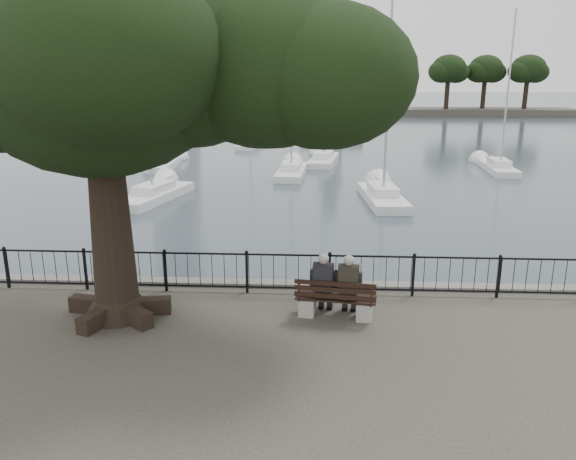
# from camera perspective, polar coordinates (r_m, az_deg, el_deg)

# --- Properties ---
(harbor) EXTENTS (260.00, 260.00, 1.20)m
(harbor) POSITION_cam_1_polar(r_m,az_deg,el_deg) (14.42, 0.11, -7.53)
(harbor) COLOR slate
(harbor) RESTS_ON ground
(railing) EXTENTS (22.06, 0.06, 1.00)m
(railing) POSITION_cam_1_polar(r_m,az_deg,el_deg) (13.57, -0.00, -4.24)
(railing) COLOR black
(railing) RESTS_ON ground
(bench) EXTENTS (1.80, 0.76, 0.92)m
(bench) POSITION_cam_1_polar(r_m,az_deg,el_deg) (12.39, 4.85, -7.47)
(bench) COLOR gray
(bench) RESTS_ON ground
(person_left) EXTENTS (0.47, 0.76, 1.46)m
(person_left) POSITION_cam_1_polar(r_m,az_deg,el_deg) (12.38, 3.67, -5.71)
(person_left) COLOR black
(person_left) RESTS_ON ground
(person_right) EXTENTS (0.47, 0.76, 1.46)m
(person_right) POSITION_cam_1_polar(r_m,az_deg,el_deg) (12.33, 6.17, -5.86)
(person_right) COLOR black
(person_right) RESTS_ON ground
(tree) EXTENTS (10.22, 7.13, 8.34)m
(tree) POSITION_cam_1_polar(r_m,az_deg,el_deg) (11.95, -15.04, 16.65)
(tree) COLOR black
(tree) RESTS_ON ground
(lighthouse) EXTENTS (10.74, 10.74, 32.62)m
(lighthouse) POSITION_cam_1_polar(r_m,az_deg,el_deg) (75.03, -12.19, 21.05)
(lighthouse) COLOR slate
(lighthouse) RESTS_ON ground
(lion_monument) EXTENTS (6.34, 6.34, 9.27)m
(lion_monument) POSITION_cam_1_polar(r_m,az_deg,el_deg) (60.32, 4.41, 11.85)
(lion_monument) COLOR slate
(lion_monument) RESTS_ON ground
(sailboat_a) EXTENTS (2.94, 6.22, 11.73)m
(sailboat_a) POSITION_cam_1_polar(r_m,az_deg,el_deg) (29.28, -13.43, 3.62)
(sailboat_a) COLOR white
(sailboat_a) RESTS_ON ground
(sailboat_b) EXTENTS (1.90, 5.82, 12.71)m
(sailboat_b) POSITION_cam_1_polar(r_m,az_deg,el_deg) (35.48, 0.36, 6.12)
(sailboat_b) COLOR white
(sailboat_b) RESTS_ON ground
(sailboat_c) EXTENTS (2.14, 6.09, 11.72)m
(sailboat_c) POSITION_cam_1_polar(r_m,az_deg,el_deg) (28.47, 9.58, 3.50)
(sailboat_c) COLOR white
(sailboat_c) RESTS_ON ground
(sailboat_d) EXTENTS (1.83, 5.51, 10.23)m
(sailboat_d) POSITION_cam_1_polar(r_m,az_deg,el_deg) (39.53, 20.62, 6.02)
(sailboat_d) COLOR white
(sailboat_d) RESTS_ON ground
(sailboat_e) EXTENTS (1.82, 5.47, 12.97)m
(sailboat_e) POSITION_cam_1_polar(r_m,az_deg,el_deg) (39.51, -12.59, 6.74)
(sailboat_e) COLOR white
(sailboat_e) RESTS_ON ground
(sailboat_f) EXTENTS (2.39, 6.14, 12.36)m
(sailboat_f) POSITION_cam_1_polar(r_m,az_deg,el_deg) (40.58, 3.63, 7.26)
(sailboat_f) COLOR white
(sailboat_f) RESTS_ON ground
(sailboat_h) EXTENTS (2.15, 5.06, 11.84)m
(sailboat_h) POSITION_cam_1_polar(r_m,az_deg,el_deg) (49.56, -3.80, 8.77)
(sailboat_h) COLOR white
(sailboat_h) RESTS_ON ground
(far_shore) EXTENTS (30.00, 8.60, 9.18)m
(far_shore) POSITION_cam_1_polar(r_m,az_deg,el_deg) (93.12, 19.10, 13.36)
(far_shore) COLOR #39352D
(far_shore) RESTS_ON ground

